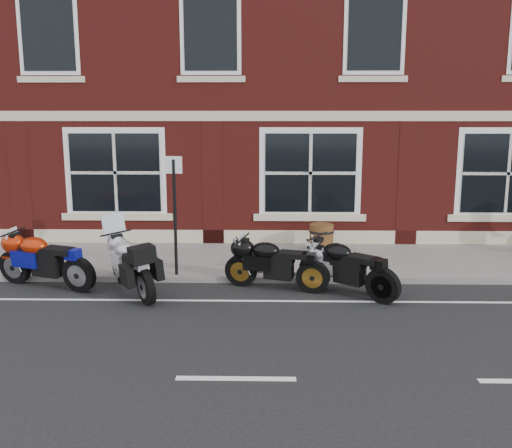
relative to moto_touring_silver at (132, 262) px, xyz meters
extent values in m
plane|color=black|center=(2.24, -0.72, -0.61)|extent=(80.00, 80.00, 0.00)
cube|color=slate|center=(2.24, 2.28, -0.55)|extent=(30.00, 3.00, 0.12)
cube|color=slate|center=(2.24, 0.70, -0.55)|extent=(30.00, 0.16, 0.12)
cube|color=maroon|center=(2.24, 9.78, 5.39)|extent=(24.00, 12.00, 12.00)
cylinder|color=black|center=(-0.37, 0.61, -0.26)|extent=(0.48, 0.66, 0.69)
cylinder|color=black|center=(0.45, -0.73, -0.26)|extent=(0.48, 0.66, 0.69)
cube|color=black|center=(0.01, -0.01, 0.11)|extent=(0.67, 0.87, 0.24)
ellipsoid|color=#A5A4A8|center=(-0.08, 0.12, 0.24)|extent=(0.65, 0.72, 0.35)
cube|color=black|center=(0.23, -0.38, 0.20)|extent=(0.55, 0.65, 0.11)
cube|color=silver|center=(-0.36, 0.59, 0.64)|extent=(0.41, 0.27, 0.49)
cylinder|color=black|center=(-2.54, 0.55, -0.25)|extent=(0.72, 0.38, 0.71)
cylinder|color=black|center=(-1.04, 0.00, -0.25)|extent=(0.72, 0.38, 0.71)
cube|color=black|center=(-1.84, 0.29, 0.13)|extent=(0.92, 0.55, 0.24)
ellipsoid|color=#A42107|center=(-2.00, 0.35, 0.26)|extent=(0.72, 0.59, 0.35)
cube|color=black|center=(-1.43, 0.14, 0.21)|extent=(0.67, 0.48, 0.11)
cylinder|color=black|center=(2.12, 0.45, -0.28)|extent=(0.67, 0.32, 0.66)
cylinder|color=black|center=(3.55, 0.02, -0.28)|extent=(0.67, 0.32, 0.66)
cube|color=black|center=(2.79, 0.25, 0.07)|extent=(0.86, 0.48, 0.23)
ellipsoid|color=black|center=(2.64, 0.30, 0.20)|extent=(0.66, 0.52, 0.33)
cube|color=black|center=(3.18, 0.13, 0.16)|extent=(0.62, 0.42, 0.10)
cylinder|color=black|center=(3.62, 0.31, -0.31)|extent=(0.59, 0.33, 0.59)
cylinder|color=black|center=(4.85, -0.19, -0.31)|extent=(0.59, 0.33, 0.59)
cube|color=black|center=(4.19, 0.08, 0.00)|extent=(0.76, 0.48, 0.20)
ellipsoid|color=#A7A8AC|center=(4.07, 0.13, 0.11)|extent=(0.60, 0.50, 0.29)
cube|color=black|center=(4.53, -0.06, 0.07)|extent=(0.56, 0.41, 0.09)
cylinder|color=black|center=(3.63, 0.43, -0.26)|extent=(0.61, 0.55, 0.68)
cylinder|color=black|center=(4.81, -0.59, -0.26)|extent=(0.61, 0.55, 0.68)
cube|color=black|center=(4.18, -0.05, 0.10)|extent=(0.82, 0.75, 0.24)
ellipsoid|color=black|center=(4.06, 0.06, 0.23)|extent=(0.71, 0.68, 0.34)
cube|color=black|center=(4.50, -0.32, 0.19)|extent=(0.63, 0.59, 0.11)
cylinder|color=#4F3115|center=(3.98, 2.96, -0.15)|extent=(0.58, 0.58, 0.68)
cylinder|color=black|center=(3.98, 2.96, -0.31)|extent=(0.61, 0.61, 0.05)
cylinder|color=black|center=(3.98, 2.96, 0.02)|extent=(0.61, 0.61, 0.05)
cylinder|color=black|center=(0.73, 0.83, 0.73)|extent=(0.07, 0.07, 2.42)
cube|color=silver|center=(0.73, 0.83, 1.83)|extent=(0.35, 0.06, 0.35)
camera|label=1|loc=(2.65, -10.74, 2.86)|focal=40.00mm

